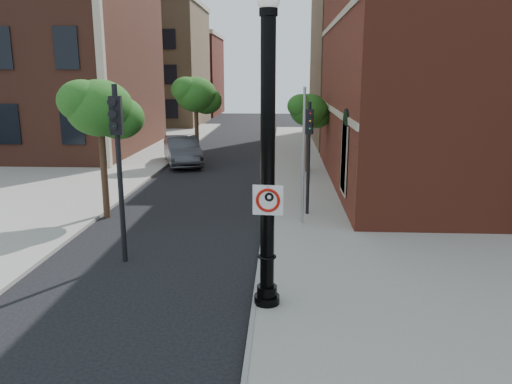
# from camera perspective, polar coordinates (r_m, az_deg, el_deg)

# --- Properties ---
(ground) EXTENTS (120.00, 120.00, 0.00)m
(ground) POSITION_cam_1_polar(r_m,az_deg,el_deg) (11.23, -11.21, -13.96)
(ground) COLOR black
(ground) RESTS_ON ground
(sidewalk_right) EXTENTS (8.00, 60.00, 0.12)m
(sidewalk_right) POSITION_cam_1_polar(r_m,az_deg,el_deg) (20.57, 12.41, -1.27)
(sidewalk_right) COLOR gray
(sidewalk_right) RESTS_ON ground
(sidewalk_left) EXTENTS (10.00, 50.00, 0.12)m
(sidewalk_left) POSITION_cam_1_polar(r_m,az_deg,el_deg) (30.43, -19.46, 2.90)
(sidewalk_left) COLOR gray
(sidewalk_left) RESTS_ON ground
(curb_edge) EXTENTS (0.10, 60.00, 0.14)m
(curb_edge) POSITION_cam_1_polar(r_m,az_deg,el_deg) (20.30, 1.34, -1.13)
(curb_edge) COLOR gray
(curb_edge) RESTS_ON ground
(victorian_building) EXTENTS (18.60, 14.60, 17.95)m
(victorian_building) POSITION_cam_1_polar(r_m,az_deg,el_deg) (38.63, -27.06, 17.22)
(victorian_building) COLOR brown
(victorian_building) RESTS_ON ground
(bg_building_tan_a) EXTENTS (12.00, 12.00, 12.00)m
(bg_building_tan_a) POSITION_cam_1_polar(r_m,az_deg,el_deg) (55.63, -12.51, 13.79)
(bg_building_tan_a) COLOR #8D704D
(bg_building_tan_a) RESTS_ON ground
(bg_building_red) EXTENTS (12.00, 12.00, 10.00)m
(bg_building_red) POSITION_cam_1_polar(r_m,az_deg,el_deg) (69.23, -9.33, 12.90)
(bg_building_red) COLOR maroon
(bg_building_red) RESTS_ON ground
(bg_building_tan_b) EXTENTS (22.00, 14.00, 14.00)m
(bg_building_tan_b) POSITION_cam_1_polar(r_m,az_deg,el_deg) (41.90, 22.49, 14.81)
(bg_building_tan_b) COLOR #8D704D
(bg_building_tan_b) RESTS_ON ground
(lamppost) EXTENTS (0.57, 0.57, 6.73)m
(lamppost) POSITION_cam_1_polar(r_m,az_deg,el_deg) (10.47, 1.33, 2.34)
(lamppost) COLOR black
(lamppost) RESTS_ON ground
(no_parking_sign) EXTENTS (0.64, 0.11, 0.65)m
(no_parking_sign) POSITION_cam_1_polar(r_m,az_deg,el_deg) (10.42, 1.38, -0.91)
(no_parking_sign) COLOR white
(no_parking_sign) RESTS_ON ground
(parked_car) EXTENTS (3.24, 5.36, 1.67)m
(parked_car) POSITION_cam_1_polar(r_m,az_deg,el_deg) (29.34, -8.41, 4.69)
(parked_car) COLOR #313136
(parked_car) RESTS_ON ground
(traffic_signal_left) EXTENTS (0.34, 0.41, 4.86)m
(traffic_signal_left) POSITION_cam_1_polar(r_m,az_deg,el_deg) (13.80, -15.53, 5.21)
(traffic_signal_left) COLOR black
(traffic_signal_left) RESTS_ON ground
(traffic_signal_right) EXTENTS (0.32, 0.37, 4.19)m
(traffic_signal_right) POSITION_cam_1_polar(r_m,az_deg,el_deg) (17.95, 6.07, 5.87)
(traffic_signal_right) COLOR black
(traffic_signal_right) RESTS_ON ground
(utility_pole) EXTENTS (0.09, 0.09, 4.73)m
(utility_pole) POSITION_cam_1_polar(r_m,az_deg,el_deg) (16.83, 5.42, 3.83)
(utility_pole) COLOR #999999
(utility_pole) RESTS_ON ground
(street_tree_a) EXTENTS (2.75, 2.49, 4.96)m
(street_tree_a) POSITION_cam_1_polar(r_m,az_deg,el_deg) (18.51, -17.29, 8.97)
(street_tree_a) COLOR black
(street_tree_a) RESTS_ON ground
(street_tree_b) EXTENTS (2.79, 2.53, 5.04)m
(street_tree_b) POSITION_cam_1_polar(r_m,az_deg,el_deg) (29.46, -6.82, 10.91)
(street_tree_b) COLOR black
(street_tree_b) RESTS_ON ground
(street_tree_c) EXTENTS (2.32, 2.10, 4.18)m
(street_tree_c) POSITION_cam_1_polar(r_m,az_deg,el_deg) (26.31, 6.09, 9.18)
(street_tree_c) COLOR black
(street_tree_c) RESTS_ON ground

